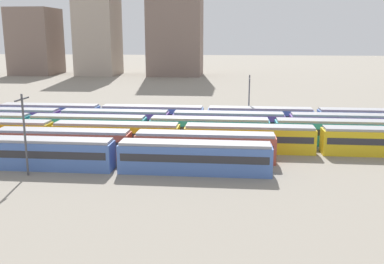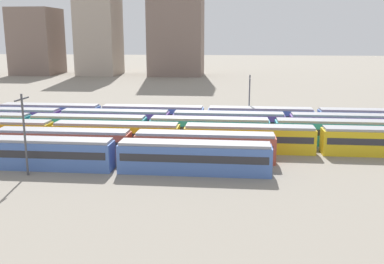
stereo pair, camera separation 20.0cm
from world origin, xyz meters
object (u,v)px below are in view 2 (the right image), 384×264
Objects in this scene: train_track_5 at (260,118)px; catenary_pole_2 at (24,131)px; train_track_0 at (40,153)px; train_track_4 at (171,122)px; train_track_3 at (148,128)px; train_track_2 at (182,137)px; catenary_pole_1 at (249,97)px; train_track_1 at (64,143)px.

catenary_pole_2 is at bearing -134.43° from train_track_5.
train_track_0 and train_track_5 have the same top height.
train_track_4 is 0.80× the size of train_track_5.
train_track_0 and train_track_3 have the same top height.
train_track_0 is at bearing -147.18° from train_track_2.
train_track_4 is 15.59m from catenary_pole_1.
train_track_5 is (27.89, 26.00, 0.00)m from train_track_0.
train_track_0 is 4.43m from catenary_pole_2.
train_track_3 is at bearing 56.67° from train_track_0.
train_track_0 is 24.56m from train_track_4.
catenary_pole_2 is at bearing -97.02° from train_track_0.
train_track_4 is 8.22× the size of catenary_pole_1.
catenary_pole_2 is at bearing -129.82° from catenary_pole_1.
train_track_0 is 18.67m from train_track_3.
train_track_5 is at bearing 19.32° from train_track_4.
train_track_0 is at bearing -99.38° from train_track_1.
train_track_2 and train_track_3 have the same top height.
catenary_pole_1 is (25.18, 23.64, 3.17)m from train_track_1.
train_track_2 is (16.13, 10.40, 0.00)m from train_track_0.
train_track_2 is at bearing -73.58° from train_track_4.
train_track_2 is 19.54m from train_track_5.
train_track_4 is 7.83× the size of catenary_pole_2.
train_track_3 is (-5.87, 5.20, 0.00)m from train_track_2.
train_track_4 is at bearing 51.97° from train_track_1.
catenary_pole_1 is (-1.86, 2.84, 3.17)m from train_track_5.
train_track_2 and train_track_5 have the same top height.
catenary_pole_2 is (-1.20, -8.01, 3.41)m from train_track_1.
train_track_0 is at bearing 82.98° from catenary_pole_2.
catenary_pole_2 is (-16.47, -13.21, 3.41)m from train_track_2.
train_track_0 is 0.60× the size of train_track_5.
train_track_0 is 6.14× the size of catenary_pole_1.
catenary_pole_2 reaches higher than train_track_4.
train_track_1 is 19.81m from train_track_4.
catenary_pole_1 is at bearing 40.00° from train_track_3.
catenary_pole_1 reaches higher than train_track_2.
catenary_pole_1 is at bearing 50.18° from catenary_pole_2.
train_track_1 is 0.60× the size of train_track_5.
train_track_1 and train_track_4 have the same top height.
train_track_3 is at bearing -118.33° from train_track_4.
catenary_pole_1 is 0.95× the size of catenary_pole_2.
catenary_pole_1 is at bearing 31.78° from train_track_4.
train_track_4 is at bearing 60.41° from catenary_pole_2.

